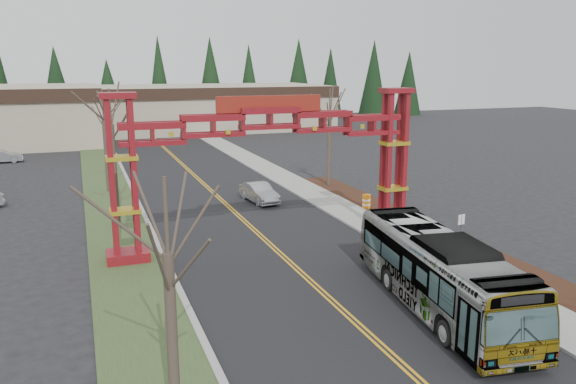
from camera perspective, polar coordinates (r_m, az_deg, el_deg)
name	(u,v)px	position (r m, az deg, el deg)	size (l,w,h in m)	color
road	(238,215)	(39.18, -5.08, -2.39)	(12.00, 110.00, 0.02)	black
lane_line_left	(237,215)	(39.15, -5.25, -2.39)	(0.12, 100.00, 0.01)	gold
lane_line_right	(240,215)	(39.21, -4.91, -2.36)	(0.12, 100.00, 0.01)	gold
curb_right	(319,207)	(41.15, 3.20, -1.53)	(0.30, 110.00, 0.15)	#9D9D98
sidewalk_right	(337,205)	(41.74, 5.02, -1.35)	(2.60, 110.00, 0.14)	gray
landscape_strip	(509,268)	(31.15, 21.52, -7.20)	(2.60, 50.00, 0.12)	black
grass_median	(119,226)	(37.94, -16.82, -3.36)	(4.00, 110.00, 0.08)	#314623
curb_left	(148,223)	(38.07, -14.05, -3.08)	(0.30, 110.00, 0.15)	#9D9D98
gateway_arch	(270,143)	(31.41, -1.86, 5.01)	(18.20, 1.60, 8.90)	maroon
retail_building_east	(207,107)	(93.84, -8.25, 8.54)	(38.00, 20.30, 7.00)	tan
conifer_treeline	(137,87)	(104.07, -15.09, 10.28)	(116.10, 5.60, 13.00)	black
transit_bus	(439,272)	(24.86, 15.05, -7.86)	(2.77, 11.84, 3.30)	#ACAFB4
silver_sedan	(259,193)	(42.78, -2.94, -0.07)	(1.55, 4.44, 1.46)	#A5A8AD
parked_car_far_a	(1,156)	(67.39, -27.12, 3.23)	(1.47, 4.22, 1.39)	#ABACB3
bare_tree_median_near	(168,255)	(15.05, -12.10, -6.24)	(3.10, 3.10, 7.47)	#382D26
bare_tree_median_mid	(111,126)	(37.23, -17.52, 6.46)	(3.39, 3.39, 8.80)	#382D26
bare_tree_median_far	(104,118)	(47.67, -18.22, 7.18)	(3.25, 3.25, 8.29)	#382D26
bare_tree_right_far	(330,115)	(47.85, 4.26, 7.78)	(3.37, 3.37, 8.36)	#382D26
street_sign	(461,225)	(32.83, 17.17, -3.20)	(0.48, 0.12, 2.10)	#3F3F44
barrel_south	(429,228)	(35.46, 14.15, -3.60)	(0.51, 0.51, 0.94)	orange
barrel_mid	(394,216)	(37.87, 10.76, -2.37)	(0.52, 0.52, 0.96)	orange
barrel_north	(366,202)	(40.95, 7.98, -1.02)	(0.60, 0.60, 1.11)	orange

